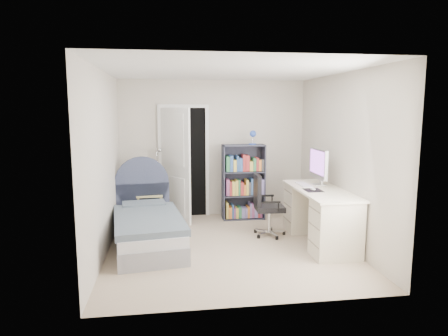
{
  "coord_description": "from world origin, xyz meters",
  "views": [
    {
      "loc": [
        -0.84,
        -5.51,
        1.98
      ],
      "look_at": [
        -0.01,
        0.35,
        1.1
      ],
      "focal_mm": 32.0,
      "sensor_mm": 36.0,
      "label": 1
    }
  ],
  "objects": [
    {
      "name": "floor_lamp",
      "position": [
        -1.02,
        1.61,
        0.53
      ],
      "size": [
        0.19,
        0.19,
        1.3
      ],
      "color": "silver",
      "rests_on": "ground"
    },
    {
      "name": "desk",
      "position": [
        1.37,
        -0.02,
        0.45
      ],
      "size": [
        0.67,
        1.67,
        1.37
      ],
      "color": "beige",
      "rests_on": "ground"
    },
    {
      "name": "bed",
      "position": [
        -1.16,
        0.27,
        0.27
      ],
      "size": [
        1.15,
        2.05,
        1.2
      ],
      "color": "gray",
      "rests_on": "ground"
    },
    {
      "name": "office_chair",
      "position": [
        0.64,
        0.42,
        0.54
      ],
      "size": [
        0.5,
        0.52,
        0.98
      ],
      "color": "silver",
      "rests_on": "ground"
    },
    {
      "name": "nightstand",
      "position": [
        -1.17,
        1.31,
        0.42
      ],
      "size": [
        0.43,
        0.43,
        0.63
      ],
      "color": "tan",
      "rests_on": "ground"
    },
    {
      "name": "door",
      "position": [
        -0.66,
        1.56,
        1.03
      ],
      "size": [
        0.92,
        0.69,
        2.06
      ],
      "color": "black",
      "rests_on": "ground"
    },
    {
      "name": "bookcase",
      "position": [
        0.51,
        1.44,
        0.64
      ],
      "size": [
        0.76,
        0.32,
        1.6
      ],
      "color": "#343748",
      "rests_on": "ground"
    },
    {
      "name": "room_shell",
      "position": [
        0.0,
        0.0,
        1.25
      ],
      "size": [
        3.5,
        3.7,
        2.6
      ],
      "color": "tan",
      "rests_on": "ground"
    }
  ]
}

